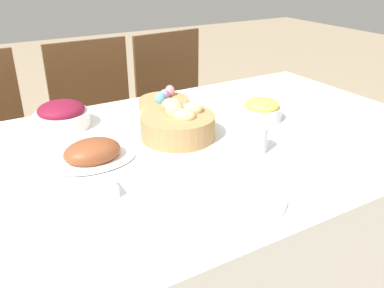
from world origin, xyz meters
TOP-DOWN VIEW (x-y plane):
  - dining_table at (0.00, 0.00)m, footprint 1.88×1.04m
  - chair_far_center at (0.03, 0.87)m, footprint 0.43×0.43m
  - chair_far_right at (0.50, 0.87)m, footprint 0.46×0.46m
  - bread_basket at (0.05, 0.07)m, footprint 0.25×0.25m
  - egg_basket at (0.14, 0.35)m, footprint 0.20×0.20m
  - ham_platter at (-0.25, 0.04)m, footprint 0.26×0.18m
  - beet_salad_bowl at (-0.26, 0.35)m, footprint 0.19×0.19m
  - pineapple_bowl at (0.39, 0.06)m, footprint 0.15×0.15m
  - dinner_plate at (-0.01, -0.33)m, footprint 0.26×0.26m
  - fork at (-0.17, -0.33)m, footprint 0.02×0.17m
  - knife at (0.15, -0.33)m, footprint 0.02×0.17m
  - spoon at (0.18, -0.33)m, footprint 0.02×0.17m
  - drinking_cup at (0.21, -0.15)m, footprint 0.07×0.07m
  - butter_dish at (-0.31, -0.16)m, footprint 0.11×0.07m

SIDE VIEW (x-z plane):
  - dining_table at x=0.00m, z-range 0.00..0.73m
  - chair_far_center at x=0.03m, z-range 0.04..0.93m
  - chair_far_right at x=0.50m, z-range 0.04..0.93m
  - fork at x=-0.17m, z-range 0.73..0.73m
  - knife at x=0.15m, z-range 0.73..0.73m
  - spoon at x=0.18m, z-range 0.73..0.73m
  - dinner_plate at x=-0.01m, z-range 0.73..0.74m
  - butter_dish at x=-0.31m, z-range 0.73..0.76m
  - egg_basket at x=0.14m, z-range 0.71..0.79m
  - ham_platter at x=-0.25m, z-range 0.71..0.79m
  - pineapple_bowl at x=0.39m, z-range 0.72..0.80m
  - drinking_cup at x=0.21m, z-range 0.73..0.81m
  - beet_salad_bowl at x=-0.26m, z-range 0.72..0.81m
  - bread_basket at x=0.05m, z-range 0.71..0.83m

